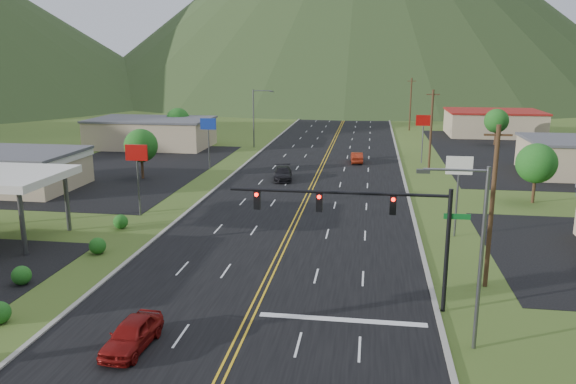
# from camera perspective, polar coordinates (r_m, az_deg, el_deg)

# --- Properties ---
(traffic_signal) EXTENTS (13.10, 0.43, 7.00)m
(traffic_signal) POSITION_cam_1_polar(r_m,az_deg,el_deg) (31.02, 8.68, -2.45)
(traffic_signal) COLOR black
(traffic_signal) RESTS_ON ground
(streetlight_east) EXTENTS (3.28, 0.25, 9.00)m
(streetlight_east) POSITION_cam_1_polar(r_m,az_deg,el_deg) (27.69, 18.47, -5.30)
(streetlight_east) COLOR #59595E
(streetlight_east) RESTS_ON ground
(streetlight_west) EXTENTS (3.28, 0.25, 9.00)m
(streetlight_west) POSITION_cam_1_polar(r_m,az_deg,el_deg) (88.11, -3.31, 7.89)
(streetlight_west) COLOR #59595E
(streetlight_west) RESTS_ON ground
(building_west_mid) EXTENTS (14.40, 10.40, 4.10)m
(building_west_mid) POSITION_cam_1_polar(r_m,az_deg,el_deg) (67.01, -26.48, 2.19)
(building_west_mid) COLOR tan
(building_west_mid) RESTS_ON ground
(building_west_far) EXTENTS (18.40, 11.40, 4.50)m
(building_west_far) POSITION_cam_1_polar(r_m,az_deg,el_deg) (91.28, -13.69, 5.88)
(building_west_far) COLOR tan
(building_west_far) RESTS_ON ground
(building_east_far) EXTENTS (16.40, 12.40, 4.50)m
(building_east_far) POSITION_cam_1_polar(r_m,az_deg,el_deg) (108.68, 20.12, 6.61)
(building_east_far) COLOR tan
(building_east_far) RESTS_ON ground
(pole_sign_west_a) EXTENTS (2.00, 0.18, 6.40)m
(pole_sign_west_a) POSITION_cam_1_polar(r_m,az_deg,el_deg) (50.85, -15.10, 3.16)
(pole_sign_west_a) COLOR #59595E
(pole_sign_west_a) RESTS_ON ground
(pole_sign_west_b) EXTENTS (2.00, 0.18, 6.40)m
(pole_sign_west_b) POSITION_cam_1_polar(r_m,az_deg,el_deg) (71.33, -8.10, 6.35)
(pole_sign_west_b) COLOR #59595E
(pole_sign_west_b) RESTS_ON ground
(pole_sign_east_a) EXTENTS (2.00, 0.18, 6.40)m
(pole_sign_east_a) POSITION_cam_1_polar(r_m,az_deg,el_deg) (45.22, 16.96, 1.79)
(pole_sign_east_a) COLOR #59595E
(pole_sign_east_a) RESTS_ON ground
(pole_sign_east_b) EXTENTS (2.00, 0.18, 6.40)m
(pole_sign_east_b) POSITION_cam_1_polar(r_m,az_deg,el_deg) (76.65, 13.59, 6.60)
(pole_sign_east_b) COLOR #59595E
(pole_sign_east_b) RESTS_ON ground
(tree_west_a) EXTENTS (3.84, 3.84, 5.82)m
(tree_west_a) POSITION_cam_1_polar(r_m,az_deg,el_deg) (66.98, -14.71, 4.58)
(tree_west_a) COLOR #382314
(tree_west_a) RESTS_ON ground
(tree_west_b) EXTENTS (3.84, 3.84, 5.82)m
(tree_west_b) POSITION_cam_1_polar(r_m,az_deg,el_deg) (93.75, -11.11, 7.21)
(tree_west_b) COLOR #382314
(tree_west_b) RESTS_ON ground
(tree_east_a) EXTENTS (3.84, 3.84, 5.82)m
(tree_east_a) POSITION_cam_1_polar(r_m,az_deg,el_deg) (58.88, 23.93, 2.68)
(tree_east_a) COLOR #382314
(tree_east_a) RESTS_ON ground
(tree_east_b) EXTENTS (3.84, 3.84, 5.82)m
(tree_east_b) POSITION_cam_1_polar(r_m,az_deg,el_deg) (96.42, 20.42, 6.79)
(tree_east_b) COLOR #382314
(tree_east_b) RESTS_ON ground
(utility_pole_a) EXTENTS (1.60, 0.28, 10.00)m
(utility_pole_a) POSITION_cam_1_polar(r_m,az_deg,el_deg) (35.69, 20.01, -1.35)
(utility_pole_a) COLOR #382314
(utility_pole_a) RESTS_ON ground
(utility_pole_b) EXTENTS (1.60, 0.28, 10.00)m
(utility_pole_b) POSITION_cam_1_polar(r_m,az_deg,el_deg) (71.75, 14.33, 6.17)
(utility_pole_b) COLOR #382314
(utility_pole_b) RESTS_ON ground
(utility_pole_c) EXTENTS (1.60, 0.28, 10.00)m
(utility_pole_c) POSITION_cam_1_polar(r_m,az_deg,el_deg) (111.43, 12.34, 8.75)
(utility_pole_c) COLOR #382314
(utility_pole_c) RESTS_ON ground
(utility_pole_d) EXTENTS (1.60, 0.28, 10.00)m
(utility_pole_d) POSITION_cam_1_polar(r_m,az_deg,el_deg) (151.27, 11.39, 9.97)
(utility_pole_d) COLOR #382314
(utility_pole_d) RESTS_ON ground
(car_red_near) EXTENTS (1.97, 4.40, 1.47)m
(car_red_near) POSITION_cam_1_polar(r_m,az_deg,el_deg) (28.93, -15.57, -13.82)
(car_red_near) COLOR maroon
(car_red_near) RESTS_ON ground
(car_dark_mid) EXTENTS (2.71, 5.23, 1.45)m
(car_dark_mid) POSITION_cam_1_polar(r_m,az_deg,el_deg) (64.61, -0.51, 1.86)
(car_dark_mid) COLOR black
(car_dark_mid) RESTS_ON ground
(car_red_far) EXTENTS (1.81, 4.39, 1.41)m
(car_red_far) POSITION_cam_1_polar(r_m,az_deg,el_deg) (75.83, 7.00, 3.49)
(car_red_far) COLOR maroon
(car_red_far) RESTS_ON ground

